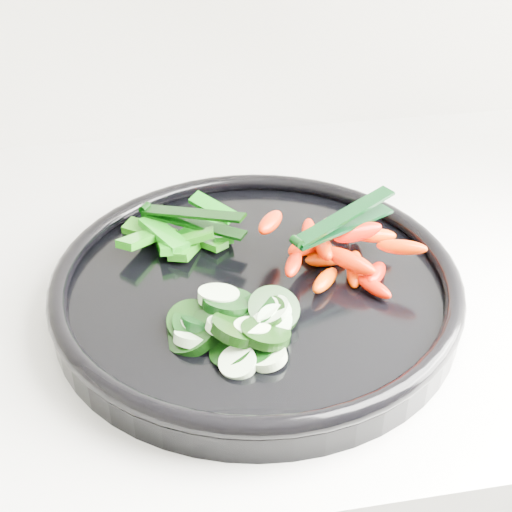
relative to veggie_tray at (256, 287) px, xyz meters
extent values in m
cube|color=silver|center=(-0.08, 0.08, -0.04)|extent=(2.02, 0.62, 0.03)
cylinder|color=black|center=(0.00, 0.00, -0.01)|extent=(0.41, 0.41, 0.02)
torus|color=black|center=(0.00, 0.00, 0.01)|extent=(0.41, 0.41, 0.02)
cylinder|color=black|center=(-0.04, -0.09, 0.01)|extent=(0.05, 0.05, 0.02)
cylinder|color=#DBF1C0|center=(-0.03, -0.11, 0.01)|extent=(0.04, 0.04, 0.02)
cylinder|color=black|center=(-0.05, -0.05, 0.01)|extent=(0.05, 0.05, 0.03)
cylinder|color=beige|center=(-0.07, -0.07, 0.01)|extent=(0.04, 0.04, 0.02)
cylinder|color=black|center=(-0.06, -0.05, 0.01)|extent=(0.05, 0.05, 0.03)
cylinder|color=beige|center=(-0.04, -0.05, 0.01)|extent=(0.04, 0.04, 0.02)
cylinder|color=black|center=(-0.02, -0.09, 0.01)|extent=(0.06, 0.06, 0.02)
cylinder|color=#B6D1A7|center=(-0.01, -0.10, 0.01)|extent=(0.04, 0.04, 0.02)
cylinder|color=black|center=(-0.03, -0.05, 0.01)|extent=(0.05, 0.05, 0.02)
cylinder|color=beige|center=(-0.03, -0.05, 0.01)|extent=(0.04, 0.04, 0.02)
cylinder|color=black|center=(-0.06, -0.06, 0.01)|extent=(0.06, 0.06, 0.02)
cylinder|color=beige|center=(-0.05, -0.05, 0.01)|extent=(0.05, 0.04, 0.01)
cylinder|color=black|center=(-0.06, -0.05, 0.01)|extent=(0.06, 0.06, 0.02)
cylinder|color=beige|center=(-0.06, -0.05, 0.01)|extent=(0.04, 0.04, 0.01)
cylinder|color=black|center=(-0.06, -0.07, 0.01)|extent=(0.05, 0.05, 0.03)
cylinder|color=#DEF4C3|center=(-0.06, -0.06, 0.01)|extent=(0.04, 0.04, 0.02)
cylinder|color=black|center=(0.00, -0.06, 0.02)|extent=(0.05, 0.05, 0.02)
cylinder|color=#B4D2A8|center=(0.00, -0.06, 0.02)|extent=(0.05, 0.05, 0.02)
cylinder|color=black|center=(-0.03, -0.04, 0.02)|extent=(0.06, 0.06, 0.02)
cylinder|color=beige|center=(-0.04, -0.03, 0.02)|extent=(0.05, 0.05, 0.02)
cylinder|color=black|center=(-0.03, -0.08, 0.02)|extent=(0.05, 0.05, 0.03)
cylinder|color=beige|center=(-0.04, -0.07, 0.02)|extent=(0.04, 0.03, 0.02)
cylinder|color=black|center=(0.00, -0.06, 0.02)|extent=(0.06, 0.06, 0.03)
cylinder|color=beige|center=(0.00, -0.07, 0.02)|extent=(0.04, 0.04, 0.02)
cylinder|color=black|center=(-0.01, -0.06, 0.02)|extent=(0.05, 0.05, 0.02)
cylinder|color=#CDF0C0|center=(-0.01, -0.06, 0.02)|extent=(0.03, 0.03, 0.02)
cylinder|color=black|center=(-0.01, -0.09, 0.02)|extent=(0.06, 0.06, 0.02)
cylinder|color=#E0F8C6|center=(-0.02, -0.08, 0.02)|extent=(0.04, 0.04, 0.02)
ellipsoid|color=#FB3300|center=(0.09, -0.01, 0.01)|extent=(0.03, 0.05, 0.03)
ellipsoid|color=#EA4700|center=(0.06, -0.02, 0.01)|extent=(0.04, 0.05, 0.02)
ellipsoid|color=red|center=(0.10, -0.03, 0.01)|extent=(0.03, 0.04, 0.01)
ellipsoid|color=#FF3100|center=(0.06, 0.04, 0.01)|extent=(0.04, 0.05, 0.03)
ellipsoid|color=#EB1000|center=(0.11, -0.02, 0.01)|extent=(0.04, 0.05, 0.03)
ellipsoid|color=#FB6400|center=(0.07, 0.01, 0.01)|extent=(0.05, 0.02, 0.02)
ellipsoid|color=#DA4100|center=(0.10, 0.07, 0.01)|extent=(0.03, 0.04, 0.02)
ellipsoid|color=#EF2600|center=(0.06, 0.06, 0.01)|extent=(0.02, 0.04, 0.02)
ellipsoid|color=#FF0D00|center=(0.03, -0.01, 0.03)|extent=(0.03, 0.05, 0.02)
ellipsoid|color=#FC2F00|center=(0.11, 0.05, 0.03)|extent=(0.03, 0.06, 0.03)
ellipsoid|color=#FF3900|center=(0.07, 0.01, 0.03)|extent=(0.02, 0.05, 0.02)
ellipsoid|color=#E93200|center=(0.08, -0.01, 0.03)|extent=(0.05, 0.05, 0.02)
ellipsoid|color=#FF2A00|center=(0.05, 0.02, 0.03)|extent=(0.05, 0.05, 0.03)
ellipsoid|color=#EA5B00|center=(0.12, 0.03, 0.03)|extent=(0.05, 0.01, 0.02)
ellipsoid|color=#EC1400|center=(0.10, 0.01, 0.04)|extent=(0.05, 0.02, 0.03)
ellipsoid|color=#F01C00|center=(0.02, 0.04, 0.04)|extent=(0.04, 0.05, 0.02)
ellipsoid|color=red|center=(0.09, 0.02, 0.04)|extent=(0.05, 0.02, 0.02)
ellipsoid|color=#E35500|center=(0.13, -0.02, 0.04)|extent=(0.05, 0.03, 0.02)
cube|color=#0A6B0E|center=(-0.05, 0.07, 0.01)|extent=(0.05, 0.06, 0.02)
cube|color=#136109|center=(-0.02, 0.09, 0.01)|extent=(0.03, 0.06, 0.02)
cube|color=#28710A|center=(-0.04, 0.07, 0.01)|extent=(0.04, 0.05, 0.01)
cube|color=#0E6D0A|center=(-0.05, 0.08, 0.01)|extent=(0.06, 0.05, 0.02)
cube|color=#1B6C0A|center=(-0.09, 0.10, 0.01)|extent=(0.06, 0.05, 0.01)
cube|color=#0B700A|center=(-0.08, 0.08, 0.01)|extent=(0.03, 0.07, 0.03)
cube|color=#176709|center=(-0.05, 0.06, 0.02)|extent=(0.05, 0.02, 0.02)
cube|color=#1E6109|center=(-0.10, 0.07, 0.02)|extent=(0.05, 0.05, 0.02)
cube|color=#096009|center=(-0.08, 0.08, 0.02)|extent=(0.05, 0.07, 0.01)
cube|color=#0B6209|center=(-0.02, 0.12, 0.02)|extent=(0.05, 0.05, 0.02)
cylinder|color=black|center=(0.03, -0.01, 0.05)|extent=(0.01, 0.01, 0.01)
cube|color=black|center=(0.08, 0.01, 0.05)|extent=(0.11, 0.06, 0.00)
cube|color=black|center=(0.08, 0.01, 0.06)|extent=(0.11, 0.06, 0.02)
cylinder|color=black|center=(-0.09, 0.11, 0.03)|extent=(0.01, 0.01, 0.01)
cube|color=black|center=(-0.05, 0.08, 0.02)|extent=(0.10, 0.08, 0.00)
cube|color=black|center=(-0.05, 0.08, 0.04)|extent=(0.10, 0.07, 0.02)
camera|label=1|loc=(-0.09, -0.51, 0.40)|focal=50.00mm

